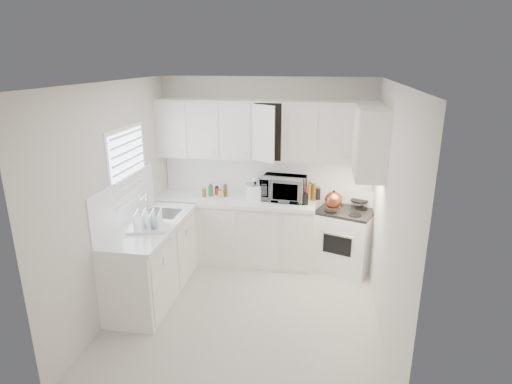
% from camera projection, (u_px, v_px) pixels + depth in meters
% --- Properties ---
extents(floor, '(3.20, 3.20, 0.00)m').
position_uv_depth(floor, '(246.00, 311.00, 4.96)').
color(floor, beige).
rests_on(floor, ground).
extents(ceiling, '(3.20, 3.20, 0.00)m').
position_uv_depth(ceiling, '(244.00, 83.00, 4.18)').
color(ceiling, white).
rests_on(ceiling, ground).
extents(wall_back, '(3.00, 0.00, 3.00)m').
position_uv_depth(wall_back, '(266.00, 170.00, 6.07)').
color(wall_back, beige).
rests_on(wall_back, ground).
extents(wall_front, '(3.00, 0.00, 3.00)m').
position_uv_depth(wall_front, '(204.00, 280.00, 3.06)').
color(wall_front, beige).
rests_on(wall_front, ground).
extents(wall_left, '(0.00, 3.20, 3.20)m').
position_uv_depth(wall_left, '(116.00, 200.00, 4.80)').
color(wall_left, beige).
rests_on(wall_left, ground).
extents(wall_right, '(0.00, 3.20, 3.20)m').
position_uv_depth(wall_right, '(389.00, 215.00, 4.33)').
color(wall_right, beige).
rests_on(wall_right, ground).
extents(window_blinds, '(0.06, 0.96, 1.06)m').
position_uv_depth(window_blinds, '(129.00, 171.00, 5.06)').
color(window_blinds, white).
rests_on(window_blinds, wall_left).
extents(lower_cabinets_back, '(2.22, 0.60, 0.90)m').
position_uv_depth(lower_cabinets_back, '(236.00, 231.00, 6.11)').
color(lower_cabinets_back, beige).
rests_on(lower_cabinets_back, floor).
extents(lower_cabinets_left, '(0.60, 1.60, 0.90)m').
position_uv_depth(lower_cabinets_left, '(153.00, 261.00, 5.20)').
color(lower_cabinets_left, beige).
rests_on(lower_cabinets_left, floor).
extents(countertop_back, '(2.24, 0.64, 0.05)m').
position_uv_depth(countertop_back, '(236.00, 200.00, 5.96)').
color(countertop_back, silver).
rests_on(countertop_back, lower_cabinets_back).
extents(countertop_left, '(0.64, 1.62, 0.05)m').
position_uv_depth(countertop_left, '(151.00, 225.00, 5.06)').
color(countertop_left, silver).
rests_on(countertop_left, lower_cabinets_left).
extents(backsplash_back, '(2.98, 0.02, 0.55)m').
position_uv_depth(backsplash_back, '(266.00, 175.00, 6.09)').
color(backsplash_back, white).
rests_on(backsplash_back, wall_back).
extents(backsplash_left, '(0.02, 1.60, 0.55)m').
position_uv_depth(backsplash_left, '(125.00, 200.00, 5.01)').
color(backsplash_left, white).
rests_on(backsplash_left, wall_left).
extents(upper_cabinets_back, '(3.00, 0.33, 0.80)m').
position_uv_depth(upper_cabinets_back, '(265.00, 159.00, 5.86)').
color(upper_cabinets_back, beige).
rests_on(upper_cabinets_back, wall_back).
extents(upper_cabinets_right, '(0.33, 0.90, 0.80)m').
position_uv_depth(upper_cabinets_right, '(367.00, 175.00, 5.07)').
color(upper_cabinets_right, beige).
rests_on(upper_cabinets_right, wall_right).
extents(sink, '(0.42, 0.38, 0.30)m').
position_uv_depth(sink, '(161.00, 204.00, 5.34)').
color(sink, gray).
rests_on(sink, countertop_left).
extents(stove, '(0.88, 0.80, 1.11)m').
position_uv_depth(stove, '(345.00, 231.00, 5.84)').
color(stove, white).
rests_on(stove, floor).
extents(tea_kettle, '(0.34, 0.31, 0.26)m').
position_uv_depth(tea_kettle, '(333.00, 199.00, 5.56)').
color(tea_kettle, '#973E29').
rests_on(tea_kettle, stove).
extents(frying_pan, '(0.28, 0.42, 0.04)m').
position_uv_depth(frying_pan, '(359.00, 200.00, 5.84)').
color(frying_pan, black).
rests_on(frying_pan, stove).
extents(microwave, '(0.62, 0.39, 0.40)m').
position_uv_depth(microwave, '(283.00, 186.00, 5.85)').
color(microwave, gray).
rests_on(microwave, countertop_back).
extents(rice_cooker, '(0.27, 0.27, 0.26)m').
position_uv_depth(rice_cooker, '(255.00, 191.00, 5.87)').
color(rice_cooker, white).
rests_on(rice_cooker, countertop_back).
extents(paper_towel, '(0.12, 0.12, 0.27)m').
position_uv_depth(paper_towel, '(256.00, 185.00, 6.08)').
color(paper_towel, white).
rests_on(paper_towel, countertop_back).
extents(utensil_crock, '(0.15, 0.15, 0.36)m').
position_uv_depth(utensil_crock, '(305.00, 191.00, 5.66)').
color(utensil_crock, black).
rests_on(utensil_crock, countertop_back).
extents(dish_rack, '(0.51, 0.43, 0.24)m').
position_uv_depth(dish_rack, '(147.00, 220.00, 4.84)').
color(dish_rack, white).
rests_on(dish_rack, countertop_left).
extents(spice_left_0, '(0.06, 0.06, 0.13)m').
position_uv_depth(spice_left_0, '(206.00, 190.00, 6.12)').
color(spice_left_0, brown).
rests_on(spice_left_0, countertop_back).
extents(spice_left_1, '(0.06, 0.06, 0.13)m').
position_uv_depth(spice_left_1, '(210.00, 192.00, 6.03)').
color(spice_left_1, '#28793B').
rests_on(spice_left_1, countertop_back).
extents(spice_left_2, '(0.06, 0.06, 0.13)m').
position_uv_depth(spice_left_2, '(216.00, 190.00, 6.10)').
color(spice_left_2, red).
rests_on(spice_left_2, countertop_back).
extents(spice_left_3, '(0.06, 0.06, 0.13)m').
position_uv_depth(spice_left_3, '(220.00, 192.00, 6.00)').
color(spice_left_3, yellow).
rests_on(spice_left_3, countertop_back).
extents(spice_left_4, '(0.06, 0.06, 0.13)m').
position_uv_depth(spice_left_4, '(227.00, 191.00, 6.08)').
color(spice_left_4, brown).
rests_on(spice_left_4, countertop_back).
extents(sauce_right_0, '(0.06, 0.06, 0.19)m').
position_uv_depth(sauce_right_0, '(306.00, 192.00, 5.93)').
color(sauce_right_0, red).
rests_on(sauce_right_0, countertop_back).
extents(sauce_right_1, '(0.06, 0.06, 0.19)m').
position_uv_depth(sauce_right_1, '(309.00, 193.00, 5.86)').
color(sauce_right_1, yellow).
rests_on(sauce_right_1, countertop_back).
extents(sauce_right_2, '(0.06, 0.06, 0.19)m').
position_uv_depth(sauce_right_2, '(314.00, 192.00, 5.91)').
color(sauce_right_2, brown).
rests_on(sauce_right_2, countertop_back).
extents(sauce_right_3, '(0.06, 0.06, 0.19)m').
position_uv_depth(sauce_right_3, '(317.00, 194.00, 5.84)').
color(sauce_right_3, black).
rests_on(sauce_right_3, countertop_back).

